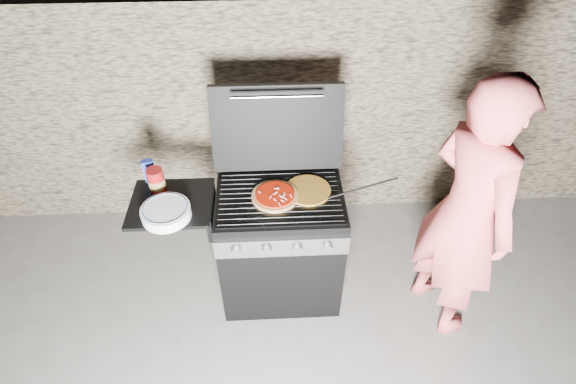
{
  "coord_description": "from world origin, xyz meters",
  "views": [
    {
      "loc": [
        -0.05,
        -2.05,
        2.77
      ],
      "look_at": [
        0.05,
        0.0,
        0.95
      ],
      "focal_mm": 28.0,
      "sensor_mm": 36.0,
      "label": 1
    }
  ],
  "objects_px": {
    "gas_grill": "(244,248)",
    "pizza_topped": "(275,195)",
    "sauce_jar": "(156,180)",
    "person": "(466,215)"
  },
  "relations": [
    {
      "from": "gas_grill",
      "to": "pizza_topped",
      "type": "relative_size",
      "value": 4.67
    },
    {
      "from": "gas_grill",
      "to": "sauce_jar",
      "type": "distance_m",
      "value": 0.74
    },
    {
      "from": "pizza_topped",
      "to": "sauce_jar",
      "type": "distance_m",
      "value": 0.74
    },
    {
      "from": "gas_grill",
      "to": "pizza_topped",
      "type": "bearing_deg",
      "value": -0.12
    },
    {
      "from": "sauce_jar",
      "to": "person",
      "type": "height_order",
      "value": "person"
    },
    {
      "from": "sauce_jar",
      "to": "person",
      "type": "relative_size",
      "value": 0.09
    },
    {
      "from": "gas_grill",
      "to": "person",
      "type": "xyz_separation_m",
      "value": [
        1.34,
        -0.22,
        0.46
      ]
    },
    {
      "from": "pizza_topped",
      "to": "person",
      "type": "distance_m",
      "value": 1.14
    },
    {
      "from": "gas_grill",
      "to": "pizza_topped",
      "type": "height_order",
      "value": "pizza_topped"
    },
    {
      "from": "gas_grill",
      "to": "pizza_topped",
      "type": "distance_m",
      "value": 0.52
    }
  ]
}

